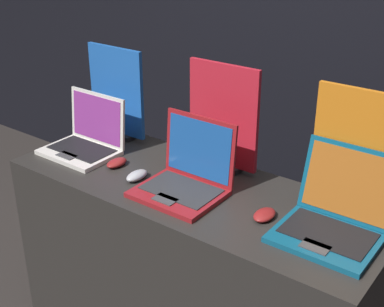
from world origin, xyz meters
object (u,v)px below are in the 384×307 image
object	(u,v)px
promo_stand_front	(117,95)
mouse_middle	(137,176)
laptop_back	(335,216)
promo_stand_back	(358,157)
laptop_middle	(187,176)
mouse_back	(264,215)
laptop_front	(86,139)
promo_stand_middle	(223,120)
mouse_front	(117,163)

from	to	relation	value
promo_stand_front	mouse_middle	size ratio (longest dim) A/B	4.02
laptop_back	promo_stand_back	distance (m)	0.24
laptop_middle	promo_stand_back	world-z (taller)	promo_stand_back
mouse_middle	mouse_back	xyz separation A→B (m)	(0.59, 0.05, -0.00)
laptop_front	laptop_middle	bearing A→B (deg)	-2.64
promo_stand_front	promo_stand_back	distance (m)	1.21
laptop_front	promo_stand_front	xyz separation A→B (m)	(0.00, 0.22, 0.16)
laptop_front	mouse_back	xyz separation A→B (m)	(0.97, -0.03, -0.05)
promo_stand_middle	promo_stand_front	bearing A→B (deg)	-178.89
mouse_back	promo_stand_back	size ratio (longest dim) A/B	0.23
laptop_front	mouse_front	world-z (taller)	laptop_front
mouse_back	promo_stand_back	xyz separation A→B (m)	(0.24, 0.23, 0.22)
mouse_middle	mouse_back	world-z (taller)	mouse_middle
mouse_front	promo_stand_front	size ratio (longest dim) A/B	0.24
mouse_front	mouse_back	distance (m)	0.75
promo_stand_middle	promo_stand_back	size ratio (longest dim) A/B	0.97
promo_stand_front	laptop_back	size ratio (longest dim) A/B	1.29
mouse_middle	promo_stand_middle	xyz separation A→B (m)	(0.23, 0.31, 0.21)
promo_stand_front	mouse_middle	world-z (taller)	promo_stand_front
mouse_back	mouse_middle	bearing A→B (deg)	-175.14
promo_stand_middle	mouse_middle	bearing A→B (deg)	-126.58
laptop_back	laptop_front	bearing A→B (deg)	-178.36
mouse_front	laptop_middle	size ratio (longest dim) A/B	0.32
laptop_middle	mouse_back	world-z (taller)	laptop_middle
promo_stand_back	promo_stand_middle	bearing A→B (deg)	177.26
mouse_front	mouse_back	bearing A→B (deg)	0.55
mouse_middle	promo_stand_back	distance (m)	0.90
laptop_back	mouse_back	xyz separation A→B (m)	(-0.24, -0.06, -0.05)
promo_stand_front	laptop_middle	xyz separation A→B (m)	(0.61, -0.25, -0.15)
laptop_middle	promo_stand_middle	distance (m)	0.30
promo_stand_front	mouse_back	bearing A→B (deg)	-14.21
promo_stand_middle	mouse_back	xyz separation A→B (m)	(0.36, -0.26, -0.21)
promo_stand_middle	mouse_back	bearing A→B (deg)	-35.67
promo_stand_front	mouse_back	distance (m)	1.02
laptop_middle	mouse_back	xyz separation A→B (m)	(0.36, 0.00, -0.05)
laptop_front	promo_stand_middle	size ratio (longest dim) A/B	0.72
laptop_middle	mouse_front	bearing A→B (deg)	-179.00
mouse_front	mouse_middle	distance (m)	0.16
mouse_back	laptop_back	bearing A→B (deg)	14.50
mouse_back	laptop_middle	bearing A→B (deg)	-179.92
mouse_middle	promo_stand_middle	world-z (taller)	promo_stand_middle
mouse_front	promo_stand_back	size ratio (longest dim) A/B	0.22
promo_stand_front	mouse_back	size ratio (longest dim) A/B	4.12
promo_stand_middle	promo_stand_back	world-z (taller)	promo_stand_back
laptop_middle	laptop_back	xyz separation A→B (m)	(0.60, 0.06, -0.00)
laptop_back	mouse_back	bearing A→B (deg)	-165.50
promo_stand_middle	promo_stand_back	xyz separation A→B (m)	(0.60, -0.03, 0.01)
promo_stand_front	laptop_middle	size ratio (longest dim) A/B	1.35
mouse_middle	mouse_back	size ratio (longest dim) A/B	1.02
laptop_back	promo_stand_back	size ratio (longest dim) A/B	0.72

